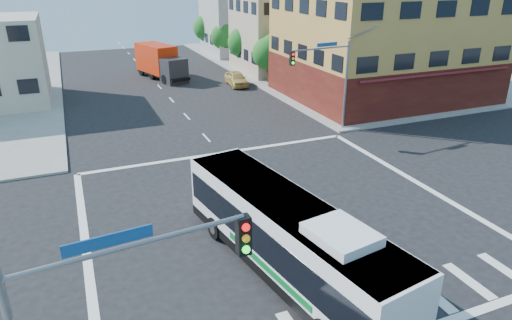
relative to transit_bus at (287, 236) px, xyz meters
name	(u,v)px	position (x,y,z in m)	size (l,w,h in m)	color
ground	(278,215)	(1.78, 4.63, -1.82)	(120.00, 120.00, 0.00)	black
sidewalk_ne	(395,59)	(36.78, 39.63, -1.75)	(50.00, 50.00, 0.15)	gray
corner_building_ne	(385,37)	(21.76, 23.10, 4.07)	(18.10, 15.44, 14.00)	#B58D41
building_east_near	(287,34)	(18.76, 38.60, 2.68)	(12.06, 10.06, 9.00)	tan
building_east_far	(246,20)	(18.76, 52.60, 3.18)	(12.06, 10.06, 10.00)	#A1A29C
signal_mast_ne	(329,70)	(10.86, 15.24, 3.16)	(7.91, 1.13, 8.07)	slate
signal_mast_sw	(106,319)	(-7.30, -6.01, 3.16)	(7.91, 1.01, 8.07)	slate
street_tree_a	(269,51)	(13.68, 32.55, 1.77)	(3.60, 3.60, 5.53)	#332012
street_tree_b	(244,40)	(13.68, 40.55, 1.93)	(3.80, 3.80, 5.79)	#332012
street_tree_c	(223,35)	(13.68, 48.55, 1.64)	(3.40, 3.40, 5.29)	#332012
street_tree_d	(207,26)	(13.68, 56.55, 2.06)	(4.00, 4.00, 6.03)	#332012
transit_bus	(287,236)	(0.00, 0.00, 0.00)	(4.76, 12.86, 3.73)	black
box_truck	(161,63)	(2.89, 39.70, 0.05)	(4.82, 8.94, 3.86)	#25262A
parked_car	(236,79)	(9.86, 32.91, -1.04)	(1.84, 4.58, 1.56)	tan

